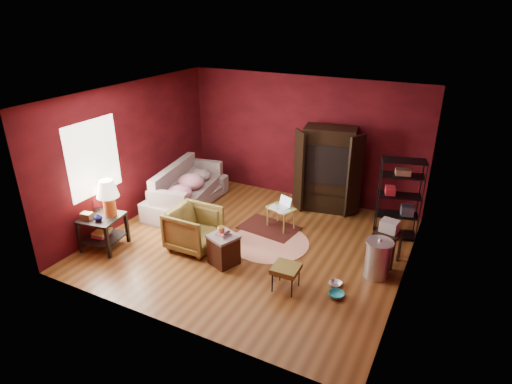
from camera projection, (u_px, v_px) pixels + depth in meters
room at (248, 175)px, 7.57m from camera, size 5.54×5.04×2.84m
sofa at (187, 189)px, 9.43m from camera, size 0.71×2.25×0.87m
armchair at (194, 227)px, 7.86m from camera, size 0.79×0.84×0.86m
pet_bowl_steel at (336, 280)px, 6.90m from camera, size 0.22×0.11×0.21m
pet_bowl_turquoise at (337, 290)px, 6.61m from camera, size 0.25×0.11×0.25m
vase at (98, 217)px, 7.59m from camera, size 0.15×0.15×0.15m
mug at (221, 229)px, 7.28m from camera, size 0.15×0.13×0.12m
side_table at (105, 208)px, 7.74m from camera, size 0.77×0.77×1.32m
sofa_cushions at (186, 189)px, 9.43m from camera, size 1.19×2.20×0.87m
hamper at (224, 249)px, 7.42m from camera, size 0.58×0.58×0.63m
footstool at (286, 269)px, 6.71m from camera, size 0.43×0.43×0.42m
rug_round at (270, 243)px, 8.16m from camera, size 1.75×1.75×0.01m
rug_oriental at (269, 228)px, 8.68m from camera, size 1.23×0.89×0.01m
laptop_desk at (281, 210)px, 8.55m from camera, size 0.63×0.54×0.66m
tv_armoire at (328, 168)px, 9.13m from camera, size 1.44×0.93×1.85m
wire_shelving at (400, 196)px, 8.01m from camera, size 0.85×0.53×1.60m
small_stand at (389, 231)px, 7.31m from camera, size 0.47×0.47×0.82m
trash_can at (378, 259)px, 7.05m from camera, size 0.58×0.58×0.71m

